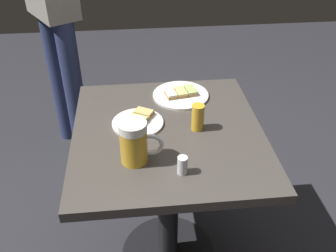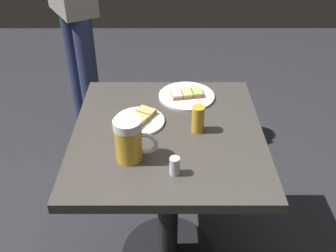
{
  "view_description": "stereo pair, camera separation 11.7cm",
  "coord_description": "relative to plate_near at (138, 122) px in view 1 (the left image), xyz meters",
  "views": [
    {
      "loc": [
        -1.13,
        0.12,
        1.55
      ],
      "look_at": [
        0.0,
        0.0,
        0.75
      ],
      "focal_mm": 40.32,
      "sensor_mm": 36.0,
      "label": 1
    },
    {
      "loc": [
        -1.13,
        0.0,
        1.55
      ],
      "look_at": [
        0.0,
        0.0,
        0.75
      ],
      "focal_mm": 40.32,
      "sensor_mm": 36.0,
      "label": 2
    }
  ],
  "objects": [
    {
      "name": "cafe_table",
      "position": [
        -0.05,
        -0.11,
        -0.18
      ],
      "size": [
        0.74,
        0.7,
        0.73
      ],
      "color": "black",
      "rests_on": "ground_plane"
    },
    {
      "name": "plate_far",
      "position": [
        0.19,
        -0.19,
        -0.0
      ],
      "size": [
        0.24,
        0.24,
        0.03
      ],
      "color": "white",
      "rests_on": "cafe_table"
    },
    {
      "name": "beer_mug",
      "position": [
        -0.21,
        0.01,
        0.07
      ],
      "size": [
        0.09,
        0.14,
        0.15
      ],
      "color": "gold",
      "rests_on": "cafe_table"
    },
    {
      "name": "plate_near",
      "position": [
        0.0,
        0.0,
        0.0
      ],
      "size": [
        0.19,
        0.19,
        0.03
      ],
      "color": "white",
      "rests_on": "cafe_table"
    },
    {
      "name": "salt_shaker",
      "position": [
        -0.29,
        -0.13,
        0.02
      ],
      "size": [
        0.03,
        0.03,
        0.06
      ],
      "primitive_type": "cylinder",
      "color": "silver",
      "rests_on": "cafe_table"
    },
    {
      "name": "beer_glass_small",
      "position": [
        -0.06,
        -0.22,
        0.04
      ],
      "size": [
        0.05,
        0.05,
        0.1
      ],
      "primitive_type": "cylinder",
      "color": "gold",
      "rests_on": "cafe_table"
    }
  ]
}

